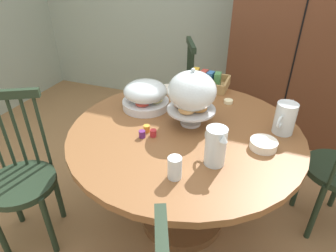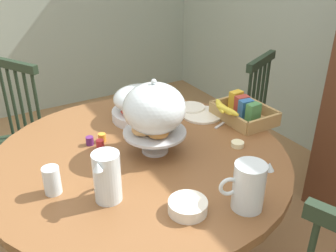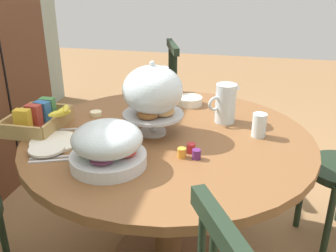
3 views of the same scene
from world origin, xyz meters
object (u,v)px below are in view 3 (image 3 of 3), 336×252
cereal_basket (40,118)px  butter_dish (96,113)px  orange_juice_pitcher (159,84)px  pastry_stand_with_dome (153,93)px  windsor_chair_by_cabinet (154,117)px  cereal_bowl (190,101)px  dining_table (168,172)px  fruit_platter_covered (108,146)px  china_plate_large (55,142)px  china_plate_small (47,149)px  drinking_glass (259,125)px  milk_pitcher (225,105)px

cereal_basket → butter_dish: cereal_basket is taller
butter_dish → orange_juice_pitcher: bearing=-36.0°
pastry_stand_with_dome → windsor_chair_by_cabinet: bearing=14.4°
orange_juice_pitcher → cereal_bowl: (-0.09, -0.20, -0.06)m
dining_table → fruit_platter_covered: bearing=152.0°
windsor_chair_by_cabinet → china_plate_large: bearing=171.4°
china_plate_small → butter_dish: bearing=-5.2°
windsor_chair_by_cabinet → drinking_glass: size_ratio=8.86×
china_plate_small → cereal_bowl: cereal_bowl is taller
milk_pitcher → butter_dish: (-0.06, 0.66, -0.08)m
milk_pitcher → dining_table: bearing=133.6°
cereal_bowl → china_plate_large: bearing=141.1°
windsor_chair_by_cabinet → pastry_stand_with_dome: pastry_stand_with_dome is taller
milk_pitcher → china_plate_large: 0.82m
milk_pitcher → butter_dish: size_ratio=3.24×
windsor_chair_by_cabinet → china_plate_small: (-1.18, 0.16, 0.30)m
windsor_chair_by_cabinet → fruit_platter_covered: 1.29m
pastry_stand_with_dome → orange_juice_pitcher: pastry_stand_with_dome is taller
china_plate_large → cereal_bowl: cereal_bowl is taller
windsor_chair_by_cabinet → butter_dish: size_ratio=16.25×
dining_table → drinking_glass: (0.09, -0.40, 0.24)m
windsor_chair_by_cabinet → drinking_glass: (-0.83, -0.71, 0.34)m
cereal_basket → butter_dish: bearing=-43.8°
cereal_basket → fruit_platter_covered: bearing=-122.2°
fruit_platter_covered → milk_pitcher: bearing=-36.8°
orange_juice_pitcher → drinking_glass: (-0.44, -0.57, -0.03)m
china_plate_large → drinking_glass: bearing=-73.1°
dining_table → fruit_platter_covered: 0.45m
dining_table → windsor_chair_by_cabinet: 0.97m
china_plate_large → cereal_bowl: (0.62, -0.50, 0.02)m
china_plate_small → drinking_glass: size_ratio=1.36×
orange_juice_pitcher → china_plate_small: (-0.79, 0.29, -0.06)m
windsor_chair_by_cabinet → orange_juice_pitcher: size_ratio=5.10×
china_plate_small → fruit_platter_covered: bearing=-99.4°
milk_pitcher → china_plate_small: 0.86m
dining_table → pastry_stand_with_dome: size_ratio=3.86×
pastry_stand_with_dome → china_plate_large: pastry_stand_with_dome is taller
orange_juice_pitcher → butter_dish: size_ratio=3.18×
orange_juice_pitcher → cereal_basket: bearing=140.9°
china_plate_small → butter_dish: (0.44, -0.04, -0.01)m
windsor_chair_by_cabinet → orange_juice_pitcher: windsor_chair_by_cabinet is taller
dining_table → orange_juice_pitcher: bearing=17.7°
windsor_chair_by_cabinet → china_plate_large: 1.15m
drinking_glass → butter_dish: bearing=84.1°
orange_juice_pitcher → milk_pitcher: milk_pitcher is taller
orange_juice_pitcher → butter_dish: 0.44m
dining_table → fruit_platter_covered: fruit_platter_covered is taller
china_plate_large → butter_dish: 0.36m
cereal_basket → drinking_glass: bearing=-83.3°
fruit_platter_covered → orange_juice_pitcher: size_ratio=1.57×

